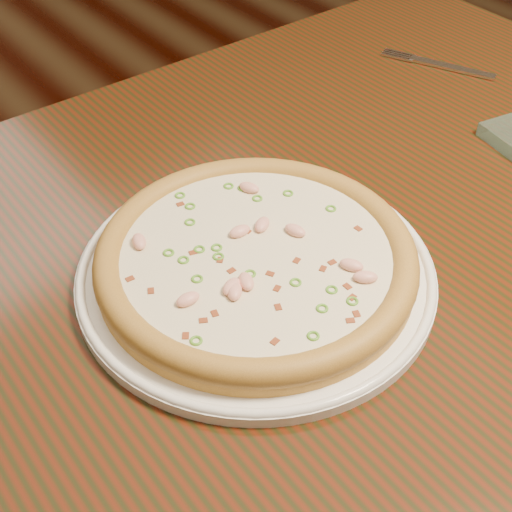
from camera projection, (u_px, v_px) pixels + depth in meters
ground at (34, 308)px, 1.74m from camera, size 9.00×9.00×0.00m
hero_table at (308, 272)px, 0.89m from camera, size 1.20×0.80×0.75m
plate at (256, 271)px, 0.73m from camera, size 0.37×0.37×0.02m
pizza at (256, 258)px, 0.72m from camera, size 0.33×0.33×0.03m
fork at (442, 65)px, 1.07m from camera, size 0.09×0.17×0.00m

